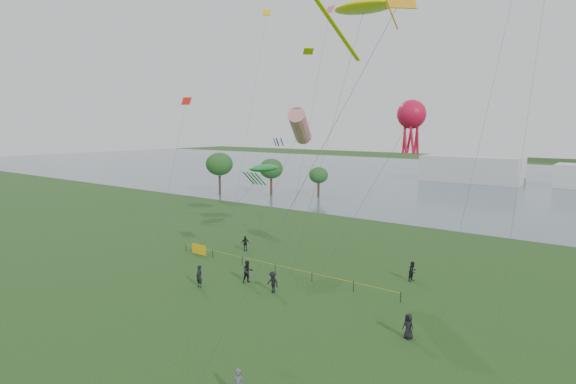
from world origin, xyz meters
The scene contains 17 objects.
ground_plane centered at (0.00, 0.00, 0.00)m, with size 400.00×400.00×0.00m, color #173912.
lake centered at (0.00, 100.00, 0.02)m, with size 400.00×120.00×0.08m, color slate.
pavilion_left centered at (-12.00, 95.00, 3.00)m, with size 22.00×8.00×6.00m, color silver.
trees centered at (-37.97, 48.32, 5.25)m, with size 20.79×13.42×7.98m.
fence centered at (-10.18, 13.38, 0.55)m, with size 24.07×0.07×1.05m.
spectator_a centered at (-4.15, 9.88, 0.95)m, with size 0.92×0.72×1.89m, color black.
spectator_b centered at (-0.96, 9.28, 0.85)m, with size 1.10×0.63×1.71m, color black.
spectator_c centered at (-11.37, 17.38, 0.79)m, with size 0.93×0.39×1.58m, color black.
spectator_d centered at (10.88, 8.04, 0.79)m, with size 0.78×0.51×1.59m, color black.
spectator_f centered at (-6.48, 6.61, 0.91)m, with size 0.67×0.44×1.83m, color black.
spectator_g centered at (6.58, 18.71, 0.84)m, with size 0.82×0.64×1.68m, color black.
kite_stingray centered at (1.66, 18.15, 22.77)m, with size 7.10×10.19×23.27m.
kite_windsock centered at (-6.72, 20.69, 12.95)m, with size 4.30×8.28×14.84m.
kite_creature centered at (-11.39, 20.48, 8.47)m, with size 4.12×9.63×8.91m.
kite_octopus centered at (7.64, 14.90, 13.77)m, with size 7.09×5.37×14.92m.
kite_delta centered at (10.78, 4.57, 18.64)m, with size 6.37×10.98×20.29m.
small_kites centered at (-0.64, 17.87, 21.73)m, with size 31.98×12.11×10.78m.
Camera 1 is at (22.21, -18.79, 13.02)m, focal length 30.00 mm.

